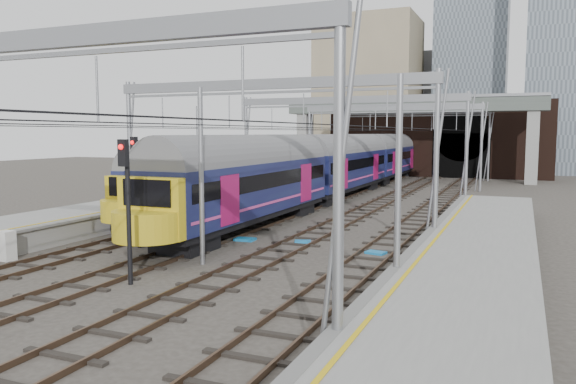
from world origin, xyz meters
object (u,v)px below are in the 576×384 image
at_px(signal_near_left, 137,179).
at_px(relay_cabinet, 6,246).
at_px(signal_near_centre, 127,194).
at_px(train_main, 370,160).
at_px(train_second, 329,162).

bearing_deg(signal_near_left, relay_cabinet, -110.31).
xyz_separation_m(signal_near_left, signal_near_centre, (3.69, -5.29, -0.02)).
bearing_deg(signal_near_left, train_main, 104.39).
bearing_deg(train_main, relay_cabinet, -98.94).
height_order(signal_near_left, relay_cabinet, signal_near_left).
relative_size(train_second, signal_near_left, 12.17).
xyz_separation_m(train_second, signal_near_left, (1.59, -32.05, 0.77)).
bearing_deg(train_second, signal_near_centre, -81.95).
distance_m(signal_near_left, relay_cabinet, 5.97).
distance_m(signal_near_left, signal_near_centre, 6.45).
xyz_separation_m(train_second, relay_cabinet, (-1.80, -36.25, -1.79)).
distance_m(train_main, signal_near_left, 32.77).
relative_size(train_main, signal_near_centre, 13.98).
bearing_deg(signal_near_centre, train_main, 98.91).
height_order(signal_near_left, signal_near_centre, signal_near_left).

